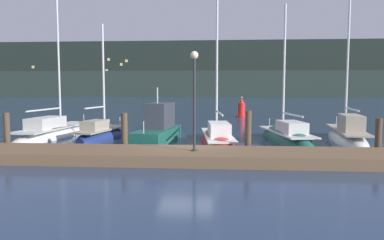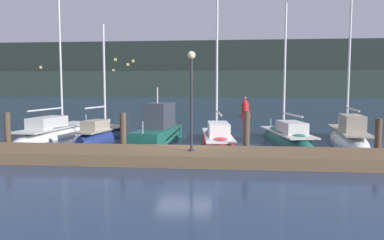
{
  "view_description": "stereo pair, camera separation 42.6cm",
  "coord_description": "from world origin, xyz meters",
  "views": [
    {
      "loc": [
        1.6,
        -16.9,
        3.07
      ],
      "look_at": [
        0.0,
        3.52,
        1.2
      ],
      "focal_mm": 35.0,
      "sensor_mm": 36.0,
      "label": 1
    },
    {
      "loc": [
        2.03,
        -16.86,
        3.07
      ],
      "look_at": [
        0.0,
        3.52,
        1.2
      ],
      "focal_mm": 35.0,
      "sensor_mm": 36.0,
      "label": 2
    }
  ],
  "objects": [
    {
      "name": "dock_lamppost",
      "position": [
        0.52,
        -1.98,
        3.12
      ],
      "size": [
        0.32,
        0.32,
        4.0
      ],
      "color": "#2D2D33",
      "rests_on": "dock"
    },
    {
      "name": "sailboat_berth_1",
      "position": [
        -8.48,
        4.87,
        0.15
      ],
      "size": [
        2.86,
        8.25,
        11.94
      ],
      "color": "white",
      "rests_on": "ground"
    },
    {
      "name": "mooring_pile_2",
      "position": [
        2.8,
        -0.23,
        0.99
      ],
      "size": [
        0.28,
        0.28,
        1.97
      ],
      "primitive_type": "cylinder",
      "color": "#4C3D2D",
      "rests_on": "ground"
    },
    {
      "name": "mooring_pile_3",
      "position": [
        8.41,
        -0.23,
        0.84
      ],
      "size": [
        0.28,
        0.28,
        1.68
      ],
      "primitive_type": "cylinder",
      "color": "#4C3D2D",
      "rests_on": "ground"
    },
    {
      "name": "sailboat_berth_5",
      "position": [
        5.17,
        3.76,
        0.09
      ],
      "size": [
        2.92,
        6.79,
        8.39
      ],
      "color": "#195647",
      "rests_on": "ground"
    },
    {
      "name": "hillside_backdrop",
      "position": [
        0.85,
        101.69,
        7.61
      ],
      "size": [
        240.0,
        23.0,
        16.53
      ],
      "color": "#1E2823",
      "rests_on": "ground"
    },
    {
      "name": "sailboat_berth_6",
      "position": [
        8.56,
        4.16,
        0.18
      ],
      "size": [
        2.38,
        7.1,
        9.69
      ],
      "color": "white",
      "rests_on": "ground"
    },
    {
      "name": "sailboat_berth_2",
      "position": [
        -5.24,
        3.76,
        0.11
      ],
      "size": [
        2.5,
        5.44,
        7.26
      ],
      "color": "navy",
      "rests_on": "ground"
    },
    {
      "name": "sailboat_berth_4",
      "position": [
        1.41,
        2.96,
        0.12
      ],
      "size": [
        2.41,
        7.23,
        11.04
      ],
      "color": "red",
      "rests_on": "ground"
    },
    {
      "name": "mooring_pile_1",
      "position": [
        -2.8,
        -0.23,
        0.92
      ],
      "size": [
        0.28,
        0.28,
        1.85
      ],
      "primitive_type": "cylinder",
      "color": "#4C3D2D",
      "rests_on": "ground"
    },
    {
      "name": "mooring_pile_0",
      "position": [
        -8.41,
        -0.23,
        0.91
      ],
      "size": [
        0.28,
        0.28,
        1.82
      ],
      "primitive_type": "cylinder",
      "color": "#4C3D2D",
      "rests_on": "ground"
    },
    {
      "name": "motorboat_berth_3",
      "position": [
        -1.86,
        3.21,
        0.37
      ],
      "size": [
        2.36,
        5.39,
        3.61
      ],
      "color": "#195647",
      "rests_on": "ground"
    },
    {
      "name": "ground_plane",
      "position": [
        0.0,
        0.0,
        0.0
      ],
      "size": [
        400.0,
        400.0,
        0.0
      ],
      "primitive_type": "plane",
      "color": "navy"
    },
    {
      "name": "dock",
      "position": [
        0.0,
        -1.88,
        0.23
      ],
      "size": [
        26.73,
        2.8,
        0.45
      ],
      "primitive_type": "cube",
      "color": "brown",
      "rests_on": "ground"
    },
    {
      "name": "channel_buoy",
      "position": [
        3.63,
        20.68,
        0.75
      ],
      "size": [
        1.05,
        1.05,
        2.01
      ],
      "color": "red",
      "rests_on": "ground"
    }
  ]
}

